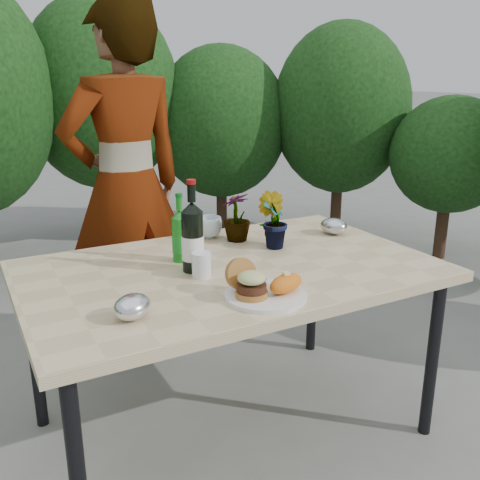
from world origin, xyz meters
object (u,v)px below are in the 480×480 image
dinner_plate (266,296)px  person (126,188)px  wine_bottle (193,238)px  patio_table (230,280)px

dinner_plate → person: (-0.11, 1.20, 0.17)m
wine_bottle → dinner_plate: bearing=-70.4°
patio_table → dinner_plate: bearing=-96.7°
wine_bottle → person: bearing=92.6°
person → dinner_plate: bearing=84.8°
person → patio_table: bearing=89.4°
dinner_plate → person: person is taller
dinner_plate → wine_bottle: wine_bottle is taller
patio_table → dinner_plate: (-0.04, -0.34, 0.06)m
patio_table → person: size_ratio=0.87×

